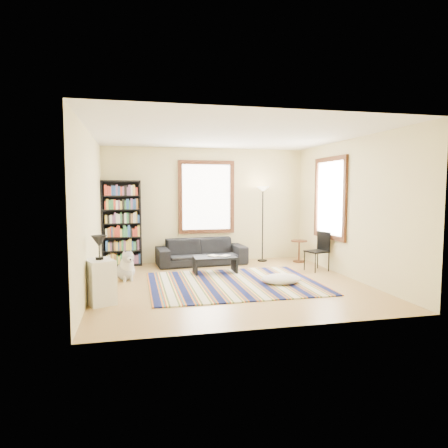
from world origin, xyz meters
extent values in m
cube|color=#A17C49|center=(0.00, 0.00, -0.05)|extent=(5.00, 5.00, 0.10)
cube|color=white|center=(0.00, 0.00, 2.85)|extent=(5.00, 5.00, 0.10)
cube|color=beige|center=(0.00, 2.55, 1.40)|extent=(5.00, 0.10, 2.80)
cube|color=beige|center=(0.00, -2.55, 1.40)|extent=(5.00, 0.10, 2.80)
cube|color=beige|center=(-2.55, 0.00, 1.40)|extent=(0.10, 5.00, 2.80)
cube|color=beige|center=(2.55, 0.00, 1.40)|extent=(0.10, 5.00, 2.80)
cube|color=white|center=(0.00, 2.47, 1.60)|extent=(1.20, 0.06, 1.60)
cube|color=white|center=(2.47, 0.80, 1.60)|extent=(0.06, 1.20, 1.60)
cube|color=#0D1341|center=(0.07, -0.02, 0.01)|extent=(3.19, 2.55, 0.02)
imported|color=black|center=(-0.20, 2.05, 0.31)|extent=(0.98, 2.16, 0.62)
cube|color=black|center=(-2.04, 2.32, 1.00)|extent=(0.90, 0.30, 2.00)
cube|color=black|center=(-0.09, 0.99, 0.18)|extent=(0.98, 0.67, 0.36)
imported|color=beige|center=(-0.19, 0.99, 0.37)|extent=(0.30, 0.27, 0.02)
imported|color=beige|center=(0.06, 1.04, 0.37)|extent=(0.29, 0.30, 0.02)
ellipsoid|color=silver|center=(0.95, -0.23, 0.09)|extent=(0.79, 0.62, 0.19)
cylinder|color=#4F2313|center=(2.20, 1.82, 0.27)|extent=(0.52, 0.52, 0.54)
cube|color=black|center=(2.15, 0.75, 0.43)|extent=(0.51, 0.50, 0.86)
cube|color=white|center=(-2.30, -0.83, 0.35)|extent=(0.54, 0.61, 0.70)
camera|label=1|loc=(-1.76, -7.27, 1.80)|focal=32.00mm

